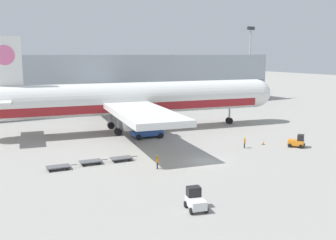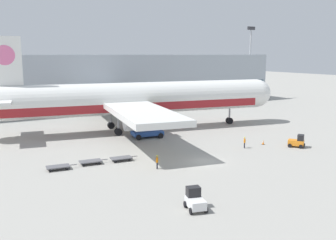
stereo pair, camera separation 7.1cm
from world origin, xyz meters
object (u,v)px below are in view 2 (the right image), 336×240
at_px(ground_crew_near, 157,161).
at_px(baggage_dolly_third, 121,158).
at_px(light_mast, 250,57).
at_px(baggage_dolly_lead, 58,167).
at_px(ground_crew_far, 245,142).
at_px(baggage_tug_mid, 195,200).
at_px(traffic_cone_near, 263,142).
at_px(baggage_tug_foreground, 297,142).
at_px(scissor_lift_loader, 147,127).
at_px(airplane_main, 132,100).
at_px(baggage_dolly_second, 91,161).

bearing_deg(ground_crew_near, baggage_dolly_third, -117.80).
height_order(light_mast, baggage_dolly_lead, light_mast).
relative_size(light_mast, ground_crew_near, 12.83).
relative_size(baggage_dolly_lead, ground_crew_far, 2.17).
bearing_deg(light_mast, baggage_tug_mid, -135.17).
xyz_separation_m(ground_crew_far, traffic_cone_near, (4.12, 0.26, -0.67)).
distance_m(baggage_tug_foreground, ground_crew_near, 23.95).
relative_size(light_mast, traffic_cone_near, 31.51).
height_order(scissor_lift_loader, traffic_cone_near, scissor_lift_loader).
height_order(baggage_tug_mid, traffic_cone_near, baggage_tug_mid).
bearing_deg(traffic_cone_near, airplane_main, 123.46).
distance_m(baggage_tug_foreground, ground_crew_far, 8.25).
relative_size(airplane_main, baggage_dolly_lead, 15.33).
xyz_separation_m(airplane_main, baggage_dolly_third, (-9.69, -17.57, -5.45)).
distance_m(baggage_dolly_lead, baggage_dolly_third, 8.32).
xyz_separation_m(baggage_dolly_lead, baggage_dolly_second, (4.24, 0.25, 0.00)).
relative_size(scissor_lift_loader, baggage_tug_mid, 2.08).
distance_m(airplane_main, baggage_dolly_third, 20.79).
xyz_separation_m(airplane_main, ground_crew_far, (9.29, -20.54, -4.82)).
bearing_deg(baggage_dolly_lead, light_mast, 38.17).
height_order(baggage_dolly_lead, baggage_dolly_third, same).
xyz_separation_m(baggage_dolly_third, traffic_cone_near, (23.10, -2.71, -0.04)).
xyz_separation_m(baggage_dolly_second, baggage_dolly_third, (4.08, -0.54, 0.00)).
relative_size(light_mast, baggage_tug_foreground, 8.02).
bearing_deg(baggage_dolly_third, scissor_lift_loader, 55.62).
distance_m(baggage_tug_mid, ground_crew_near, 12.89).
height_order(baggage_dolly_third, traffic_cone_near, traffic_cone_near).
bearing_deg(traffic_cone_near, baggage_dolly_third, 173.30).
xyz_separation_m(scissor_lift_loader, baggage_dolly_third, (-9.56, -11.19, -1.49)).
bearing_deg(light_mast, ground_crew_far, -132.60).
height_order(airplane_main, baggage_dolly_second, airplane_main).
xyz_separation_m(light_mast, baggage_tug_foreground, (-36.57, -51.45, -12.21)).
xyz_separation_m(baggage_tug_mid, baggage_dolly_lead, (-7.94, 18.39, -0.49)).
distance_m(airplane_main, ground_crew_far, 23.06).
xyz_separation_m(airplane_main, baggage_tug_mid, (-10.06, -35.68, -4.96)).
relative_size(light_mast, ground_crew_far, 12.97).
bearing_deg(ground_crew_near, light_mast, 167.95).
xyz_separation_m(scissor_lift_loader, baggage_dolly_lead, (-17.88, -10.90, -1.49)).
xyz_separation_m(airplane_main, traffic_cone_near, (13.41, -20.29, -5.49)).
bearing_deg(baggage_dolly_second, traffic_cone_near, -0.68).
bearing_deg(ground_crew_near, traffic_cone_near, 135.93).
xyz_separation_m(light_mast, baggage_tug_mid, (-63.34, -62.97, -12.21)).
bearing_deg(light_mast, traffic_cone_near, -129.96).
bearing_deg(baggage_dolly_lead, airplane_main, 49.99).
distance_m(baggage_tug_foreground, baggage_dolly_second, 31.30).
bearing_deg(ground_crew_far, baggage_dolly_third, 112.83).
bearing_deg(baggage_tug_mid, baggage_tug_foreground, -52.32).
height_order(ground_crew_near, traffic_cone_near, ground_crew_near).
xyz_separation_m(baggage_dolly_lead, traffic_cone_near, (31.41, -3.00, -0.04)).
relative_size(baggage_tug_mid, baggage_dolly_third, 0.72).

